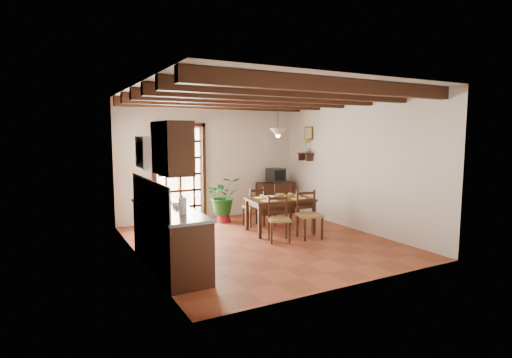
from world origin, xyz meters
TOP-DOWN VIEW (x-y plane):
  - ground_plane at (0.00, 0.00)m, footprint 5.00×5.00m
  - room_shell at (0.00, 0.00)m, footprint 4.52×5.02m
  - ceiling_beams at (0.00, 0.00)m, footprint 4.50×4.34m
  - french_door at (-0.80, 2.45)m, footprint 1.26×0.11m
  - kitchen_counter at (-1.96, -0.60)m, footprint 0.64×2.25m
  - upper_cabinet at (-2.08, -1.30)m, footprint 0.35×0.80m
  - range_hood at (-2.05, -0.05)m, footprint 0.38×0.60m
  - counter_items at (-1.95, -0.51)m, footprint 0.50×1.43m
  - dining_table at (0.71, 0.48)m, footprint 1.40×1.00m
  - chair_near_left at (0.30, -0.14)m, footprint 0.51×0.50m
  - chair_near_right at (0.95, -0.22)m, footprint 0.49×0.47m
  - chair_far_left at (0.47, 1.18)m, footprint 0.41×0.39m
  - chair_far_right at (1.12, 1.10)m, footprint 0.51×0.50m
  - table_setting at (0.71, 0.48)m, footprint 0.95×0.63m
  - table_bowl at (0.48, 0.56)m, footprint 0.22×0.22m
  - sideboard at (1.66, 2.23)m, footprint 0.95×0.45m
  - crt_tv at (1.66, 2.22)m, footprint 0.43×0.40m
  - fuse_box at (1.50, 2.48)m, footprint 0.25×0.03m
  - plant_pot at (0.06, 1.90)m, footprint 0.34×0.34m
  - potted_plant at (0.06, 1.90)m, footprint 2.28×2.04m
  - wall_shelf at (2.14, 1.60)m, footprint 0.20×0.42m
  - shelf_vase at (2.14, 1.60)m, footprint 0.15×0.15m
  - shelf_flowers at (2.14, 1.60)m, footprint 0.14×0.14m
  - framed_picture at (2.22, 1.60)m, footprint 0.03×0.32m
  - pendant_lamp at (0.71, 0.58)m, footprint 0.36×0.36m

SIDE VIEW (x-z plane):
  - ground_plane at x=0.00m, z-range 0.00..0.00m
  - plant_pot at x=0.06m, z-range 0.01..0.21m
  - chair_near_left at x=0.30m, z-range -0.16..0.70m
  - chair_far_left at x=0.47m, z-range -0.16..0.71m
  - chair_near_right at x=0.95m, z-range -0.17..0.76m
  - chair_far_right at x=1.12m, z-range -0.17..0.76m
  - sideboard at x=1.66m, z-range 0.00..0.80m
  - kitchen_counter at x=-1.96m, z-range -0.22..1.16m
  - potted_plant at x=0.06m, z-range -0.56..1.70m
  - dining_table at x=0.71m, z-range 0.26..0.97m
  - table_setting at x=0.71m, z-range 0.65..0.74m
  - table_bowl at x=0.48m, z-range 0.71..0.76m
  - counter_items at x=-1.95m, z-range 0.83..1.08m
  - crt_tv at x=1.66m, z-range 0.82..1.16m
  - french_door at x=-0.80m, z-range 0.02..2.34m
  - wall_shelf at x=2.14m, z-range 1.41..1.61m
  - shelf_vase at x=2.14m, z-range 1.57..1.73m
  - range_hood at x=-2.05m, z-range 1.46..2.00m
  - fuse_box at x=1.50m, z-range 1.59..1.91m
  - room_shell at x=0.00m, z-range 0.41..3.22m
  - upper_cabinet at x=-2.08m, z-range 1.50..2.20m
  - shelf_flowers at x=2.14m, z-range 1.68..2.04m
  - framed_picture at x=2.22m, z-range 1.89..2.21m
  - pendant_lamp at x=0.71m, z-range 1.66..2.50m
  - ceiling_beams at x=0.00m, z-range 2.59..2.79m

